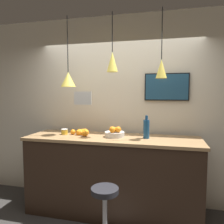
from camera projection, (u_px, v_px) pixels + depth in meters
The scene contains 12 objects.
back_wall at pixel (119, 110), 3.46m from camera, with size 8.00×0.06×2.90m.
service_counter at pixel (112, 175), 3.09m from camera, with size 2.42×0.71×1.10m.
bar_stool at pixel (105, 214), 2.38m from camera, with size 0.44×0.44×0.69m.
fruit_bowl at pixel (115, 133), 3.04m from camera, with size 0.28×0.28×0.16m.
orange_pile at pixel (82, 132), 3.19m from camera, with size 0.31×0.23×0.09m.
juice_bottle at pixel (146, 129), 2.94m from camera, with size 0.08×0.08×0.31m.
spread_jar at pixel (64, 132), 3.23m from camera, with size 0.10×0.10×0.08m.
pendant_lamp_left at pixel (68, 79), 3.14m from camera, with size 0.21×0.21×1.00m.
pendant_lamp_middle at pixel (112, 62), 2.97m from camera, with size 0.15×0.15×0.80m.
pendant_lamp_right at pixel (161, 68), 2.82m from camera, with size 0.15×0.15×0.90m.
mounted_tv at pixel (167, 87), 3.21m from camera, with size 0.64×0.04×0.40m.
hanging_menu_board at pixel (83, 98), 2.80m from camera, with size 0.24×0.01×0.17m.
Camera 1 is at (0.71, -2.15, 1.72)m, focal length 35.00 mm.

